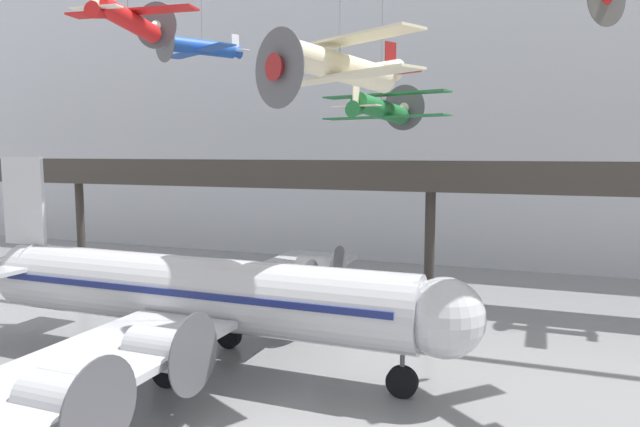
% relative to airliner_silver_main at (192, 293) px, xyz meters
% --- Properties ---
extents(hangar_back_wall, '(140.00, 3.00, 28.07)m').
position_rel_airliner_silver_main_xyz_m(hangar_back_wall, '(8.15, 29.09, 10.60)').
color(hangar_back_wall, silver).
rests_on(hangar_back_wall, ground).
extents(mezzanine_walkway, '(110.00, 3.20, 9.37)m').
position_rel_airliner_silver_main_xyz_m(mezzanine_walkway, '(8.15, 15.68, 4.30)').
color(mezzanine_walkway, '#38332D').
rests_on(mezzanine_walkway, ground).
extents(airliner_silver_main, '(26.76, 30.27, 9.67)m').
position_rel_airliner_silver_main_xyz_m(airliner_silver_main, '(0.00, 0.00, 0.00)').
color(airliner_silver_main, '#B7BABF').
rests_on(airliner_silver_main, ground).
extents(suspended_plane_green_biplane, '(8.33, 6.94, 11.69)m').
position_rel_airliner_silver_main_xyz_m(suspended_plane_green_biplane, '(5.80, 12.17, 9.11)').
color(suspended_plane_green_biplane, '#1E6B33').
extents(suspended_plane_cream_biplane, '(8.08, 7.21, 11.51)m').
position_rel_airliner_silver_main_xyz_m(suspended_plane_cream_biplane, '(6.95, 0.56, 10.00)').
color(suspended_plane_cream_biplane, beige).
extents(suspended_plane_red_highwing, '(7.26, 5.94, 7.58)m').
position_rel_airliner_silver_main_xyz_m(suspended_plane_red_highwing, '(-5.12, 2.60, 13.26)').
color(suspended_plane_red_highwing, red).
extents(suspended_plane_blue_trainer, '(7.70, 6.83, 7.11)m').
position_rel_airliner_silver_main_xyz_m(suspended_plane_blue_trainer, '(-8.48, 15.01, 14.08)').
color(suspended_plane_blue_trainer, '#1E4CAD').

